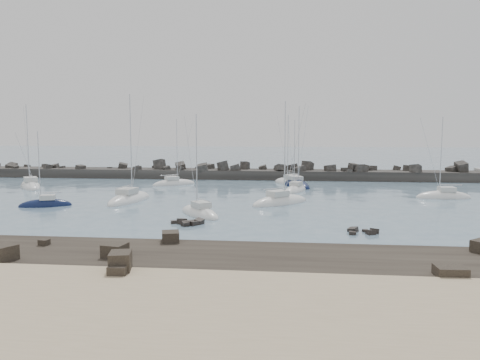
% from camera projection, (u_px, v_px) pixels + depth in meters
% --- Properties ---
extents(ground, '(400.00, 400.00, 0.00)m').
position_uv_depth(ground, '(233.00, 212.00, 57.07)').
color(ground, slate).
rests_on(ground, ground).
extents(sand_strip, '(140.00, 14.00, 1.00)m').
position_uv_depth(sand_strip, '(163.00, 316.00, 25.44)').
color(sand_strip, tan).
rests_on(sand_strip, ground).
extents(rock_shelf, '(140.00, 12.22, 2.11)m').
position_uv_depth(rock_shelf, '(197.00, 263.00, 35.34)').
color(rock_shelf, black).
rests_on(rock_shelf, ground).
extents(rock_cluster_near, '(3.77, 2.40, 1.18)m').
position_uv_depth(rock_cluster_near, '(189.00, 224.00, 49.65)').
color(rock_cluster_near, black).
rests_on(rock_cluster_near, ground).
extents(rock_cluster_far, '(3.04, 2.29, 1.00)m').
position_uv_depth(rock_cluster_far, '(362.00, 232.00, 45.68)').
color(rock_cluster_far, black).
rests_on(rock_cluster_far, ground).
extents(breakwater, '(115.00, 6.93, 5.42)m').
position_uv_depth(breakwater, '(221.00, 177.00, 95.31)').
color(breakwater, '#282624').
rests_on(breakwater, ground).
extents(sailboat_1, '(8.24, 9.57, 15.34)m').
position_uv_depth(sailboat_1, '(31.00, 187.00, 80.48)').
color(sailboat_1, white).
rests_on(sailboat_1, ground).
extents(sailboat_2, '(6.89, 4.30, 10.63)m').
position_uv_depth(sailboat_2, '(45.00, 205.00, 61.25)').
color(sailboat_2, '#0E183C').
rests_on(sailboat_2, ground).
extents(sailboat_3, '(5.00, 10.60, 16.08)m').
position_uv_depth(sailboat_3, '(129.00, 200.00, 65.36)').
color(sailboat_3, white).
rests_on(sailboat_3, ground).
extents(sailboat_4, '(8.04, 6.62, 12.71)m').
position_uv_depth(sailboat_4, '(174.00, 184.00, 84.27)').
color(sailboat_4, white).
rests_on(sailboat_4, ground).
extents(sailboat_5, '(6.92, 7.88, 12.81)m').
position_uv_depth(sailboat_5, '(200.00, 214.00, 55.08)').
color(sailboat_5, white).
rests_on(sailboat_5, ground).
extents(sailboat_6, '(4.97, 8.18, 12.41)m').
position_uv_depth(sailboat_6, '(295.00, 190.00, 75.62)').
color(sailboat_6, white).
rests_on(sailboat_6, ground).
extents(sailboat_7, '(8.87, 8.52, 14.88)m').
position_uv_depth(sailboat_7, '(280.00, 203.00, 63.30)').
color(sailboat_7, white).
rests_on(sailboat_7, ground).
extents(sailboat_8, '(6.24, 9.96, 15.02)m').
position_uv_depth(sailboat_8, '(296.00, 185.00, 82.42)').
color(sailboat_8, '#0E183C').
rests_on(sailboat_8, ground).
extents(sailboat_9, '(8.20, 3.10, 12.81)m').
position_uv_depth(sailboat_9, '(444.00, 197.00, 68.32)').
color(sailboat_9, white).
rests_on(sailboat_9, ground).
extents(sailboat_13, '(7.27, 8.47, 13.64)m').
position_uv_depth(sailboat_13, '(290.00, 183.00, 85.39)').
color(sailboat_13, white).
rests_on(sailboat_13, ground).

